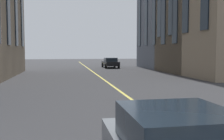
% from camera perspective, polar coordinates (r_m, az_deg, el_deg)
% --- Properties ---
extents(lane_centre_line, '(80.00, 0.16, 0.01)m').
position_cam_1_polar(lane_centre_line, '(16.82, 0.17, -3.53)').
color(lane_centre_line, '#D8C64C').
rests_on(lane_centre_line, ground_plane).
extents(car_black_parked_b, '(4.40, 1.95, 1.37)m').
position_cam_1_polar(car_black_parked_b, '(35.40, -0.35, 1.63)').
color(car_black_parked_b, black).
rests_on(car_black_parked_b, ground_plane).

